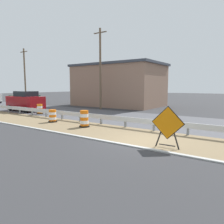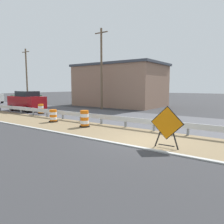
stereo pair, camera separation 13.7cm
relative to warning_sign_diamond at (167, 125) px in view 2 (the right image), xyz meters
The scene contains 14 objects.
ground_plane 1.75m from the warning_sign_diamond, 64.68° to the left, with size 160.00×160.00×0.00m, color #333335.
median_dirt_strip 2.11m from the warning_sign_diamond, 43.71° to the left, with size 3.86×120.00×0.01m, color #7F6B4C.
far_lane_asphalt 7.20m from the warning_sign_diamond, 10.32° to the left, with size 7.49×120.00×0.00m, color #4C4C51.
curb_near_edge 1.78m from the warning_sign_diamond, 118.58° to the left, with size 0.20×120.00×0.11m, color #ADADA8.
guardrail_median 5.07m from the warning_sign_diamond, 53.09° to the left, with size 0.18×59.07×0.71m.
warning_sign_diamond is the anchor object (origin of this frame).
traffic_barrel_nearest 6.56m from the warning_sign_diamond, 75.76° to the left, with size 0.69×0.69×1.11m.
traffic_barrel_close 9.84m from the warning_sign_diamond, 79.93° to the left, with size 0.68×0.68×0.95m.
traffic_barrel_mid 15.19m from the warning_sign_diamond, 73.92° to the left, with size 0.65×0.65×0.97m.
car_trailing_near_lane 24.33m from the warning_sign_diamond, 70.80° to the left, with size 2.12×4.42×2.09m.
car_lead_far_lane 18.70m from the warning_sign_diamond, 74.71° to the left, with size 2.17×4.82×2.18m.
roadside_shop_near 21.21m from the warning_sign_diamond, 39.11° to the left, with size 7.58×12.10×5.74m.
utility_pole_near 17.31m from the warning_sign_diamond, 47.96° to the left, with size 0.24×1.80×9.37m.
utility_pole_mid 30.84m from the warning_sign_diamond, 67.47° to the left, with size 0.24×1.80×8.68m.
Camera 2 is at (-9.48, -4.69, 2.70)m, focal length 34.51 mm.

